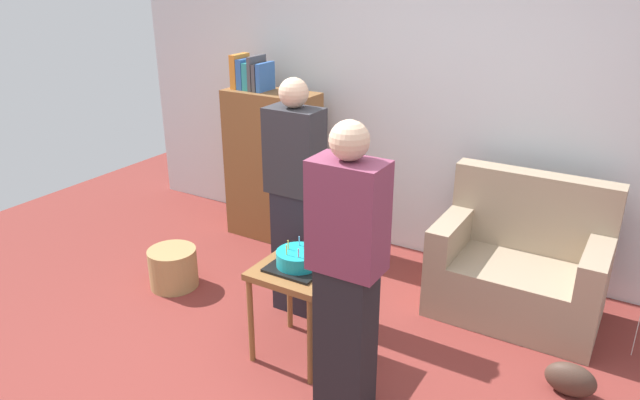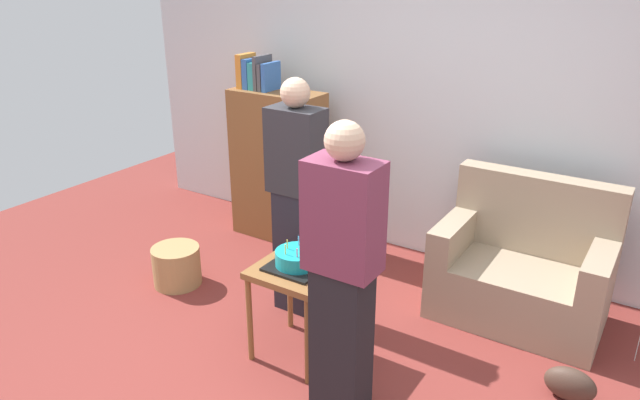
# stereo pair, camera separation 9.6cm
# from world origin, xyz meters

# --- Properties ---
(ground_plane) EXTENTS (8.00, 8.00, 0.00)m
(ground_plane) POSITION_xyz_m (0.00, 0.00, 0.00)
(ground_plane) COLOR maroon
(wall_back) EXTENTS (6.00, 0.10, 2.70)m
(wall_back) POSITION_xyz_m (0.00, 2.05, 1.35)
(wall_back) COLOR silver
(wall_back) RESTS_ON ground_plane
(couch) EXTENTS (1.10, 0.70, 0.96)m
(couch) POSITION_xyz_m (0.81, 1.48, 0.34)
(couch) COLOR gray
(couch) RESTS_ON ground_plane
(bookshelf) EXTENTS (0.80, 0.36, 1.58)m
(bookshelf) POSITION_xyz_m (-1.36, 1.64, 0.68)
(bookshelf) COLOR brown
(bookshelf) RESTS_ON ground_plane
(side_table) EXTENTS (0.48, 0.48, 0.61)m
(side_table) POSITION_xyz_m (-0.23, 0.29, 0.51)
(side_table) COLOR brown
(side_table) RESTS_ON ground_plane
(birthday_cake) EXTENTS (0.32, 0.32, 0.17)m
(birthday_cake) POSITION_xyz_m (-0.23, 0.29, 0.66)
(birthday_cake) COLOR black
(birthday_cake) RESTS_ON side_table
(person_blowing_candles) EXTENTS (0.36, 0.22, 1.63)m
(person_blowing_candles) POSITION_xyz_m (-0.53, 0.73, 0.83)
(person_blowing_candles) COLOR #23232D
(person_blowing_candles) RESTS_ON ground_plane
(person_holding_cake) EXTENTS (0.36, 0.22, 1.63)m
(person_holding_cake) POSITION_xyz_m (0.26, -0.02, 0.83)
(person_holding_cake) COLOR black
(person_holding_cake) RESTS_ON ground_plane
(wicker_basket) EXTENTS (0.36, 0.36, 0.30)m
(wicker_basket) POSITION_xyz_m (-1.49, 0.50, 0.15)
(wicker_basket) COLOR #A88451
(wicker_basket) RESTS_ON ground_plane
(handbag) EXTENTS (0.28, 0.14, 0.20)m
(handbag) POSITION_xyz_m (1.29, 0.75, 0.10)
(handbag) COLOR #473328
(handbag) RESTS_ON ground_plane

